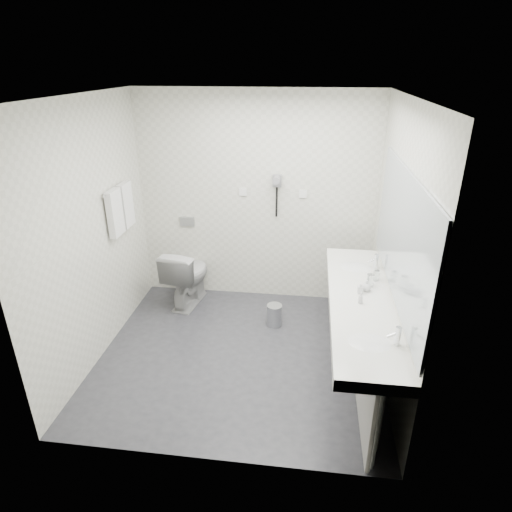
# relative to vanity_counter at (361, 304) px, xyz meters

# --- Properties ---
(floor) EXTENTS (2.80, 2.80, 0.00)m
(floor) POSITION_rel_vanity_counter_xyz_m (-1.12, 0.20, -0.80)
(floor) COLOR #2E2E34
(floor) RESTS_ON ground
(ceiling) EXTENTS (2.80, 2.80, 0.00)m
(ceiling) POSITION_rel_vanity_counter_xyz_m (-1.12, 0.20, 1.70)
(ceiling) COLOR silver
(ceiling) RESTS_ON wall_back
(wall_back) EXTENTS (2.80, 0.00, 2.80)m
(wall_back) POSITION_rel_vanity_counter_xyz_m (-1.12, 1.50, 0.45)
(wall_back) COLOR silver
(wall_back) RESTS_ON floor
(wall_front) EXTENTS (2.80, 0.00, 2.80)m
(wall_front) POSITION_rel_vanity_counter_xyz_m (-1.12, -1.10, 0.45)
(wall_front) COLOR silver
(wall_front) RESTS_ON floor
(wall_left) EXTENTS (0.00, 2.60, 2.60)m
(wall_left) POSITION_rel_vanity_counter_xyz_m (-2.52, 0.20, 0.45)
(wall_left) COLOR silver
(wall_left) RESTS_ON floor
(wall_right) EXTENTS (0.00, 2.60, 2.60)m
(wall_right) POSITION_rel_vanity_counter_xyz_m (0.27, 0.20, 0.45)
(wall_right) COLOR silver
(wall_right) RESTS_ON floor
(vanity_counter) EXTENTS (0.55, 2.20, 0.10)m
(vanity_counter) POSITION_rel_vanity_counter_xyz_m (0.00, 0.00, 0.00)
(vanity_counter) COLOR white
(vanity_counter) RESTS_ON floor
(vanity_panel) EXTENTS (0.03, 2.15, 0.75)m
(vanity_panel) POSITION_rel_vanity_counter_xyz_m (0.02, 0.00, -0.42)
(vanity_panel) COLOR #9B9893
(vanity_panel) RESTS_ON floor
(vanity_post_near) EXTENTS (0.06, 0.06, 0.75)m
(vanity_post_near) POSITION_rel_vanity_counter_xyz_m (0.05, -1.04, -0.42)
(vanity_post_near) COLOR silver
(vanity_post_near) RESTS_ON floor
(vanity_post_far) EXTENTS (0.06, 0.06, 0.75)m
(vanity_post_far) POSITION_rel_vanity_counter_xyz_m (0.05, 1.04, -0.42)
(vanity_post_far) COLOR silver
(vanity_post_far) RESTS_ON floor
(mirror) EXTENTS (0.02, 2.20, 1.05)m
(mirror) POSITION_rel_vanity_counter_xyz_m (0.26, 0.00, 0.65)
(mirror) COLOR #B2BCC6
(mirror) RESTS_ON wall_right
(basin_near) EXTENTS (0.40, 0.31, 0.05)m
(basin_near) POSITION_rel_vanity_counter_xyz_m (0.00, -0.65, 0.04)
(basin_near) COLOR white
(basin_near) RESTS_ON vanity_counter
(basin_far) EXTENTS (0.40, 0.31, 0.05)m
(basin_far) POSITION_rel_vanity_counter_xyz_m (0.00, 0.65, 0.04)
(basin_far) COLOR white
(basin_far) RESTS_ON vanity_counter
(faucet_near) EXTENTS (0.04, 0.04, 0.15)m
(faucet_near) POSITION_rel_vanity_counter_xyz_m (0.19, -0.65, 0.12)
(faucet_near) COLOR silver
(faucet_near) RESTS_ON vanity_counter
(faucet_far) EXTENTS (0.04, 0.04, 0.15)m
(faucet_far) POSITION_rel_vanity_counter_xyz_m (0.19, 0.65, 0.12)
(faucet_far) COLOR silver
(faucet_far) RESTS_ON vanity_counter
(soap_bottle_a) EXTENTS (0.05, 0.05, 0.10)m
(soap_bottle_a) POSITION_rel_vanity_counter_xyz_m (-0.00, 0.11, 0.10)
(soap_bottle_a) COLOR white
(soap_bottle_a) RESTS_ON vanity_counter
(soap_bottle_b) EXTENTS (0.11, 0.11, 0.10)m
(soap_bottle_b) POSITION_rel_vanity_counter_xyz_m (0.06, 0.16, 0.10)
(soap_bottle_b) COLOR white
(soap_bottle_b) RESTS_ON vanity_counter
(soap_bottle_c) EXTENTS (0.05, 0.05, 0.11)m
(soap_bottle_c) POSITION_rel_vanity_counter_xyz_m (-0.02, -0.08, 0.10)
(soap_bottle_c) COLOR white
(soap_bottle_c) RESTS_ON vanity_counter
(glass_left) EXTENTS (0.08, 0.08, 0.12)m
(glass_left) POSITION_rel_vanity_counter_xyz_m (0.10, 0.25, 0.11)
(glass_left) COLOR silver
(glass_left) RESTS_ON vanity_counter
(glass_right) EXTENTS (0.06, 0.06, 0.10)m
(glass_right) POSITION_rel_vanity_counter_xyz_m (0.17, 0.38, 0.10)
(glass_right) COLOR silver
(glass_right) RESTS_ON vanity_counter
(toilet) EXTENTS (0.53, 0.78, 0.74)m
(toilet) POSITION_rel_vanity_counter_xyz_m (-1.92, 1.17, -0.43)
(toilet) COLOR white
(toilet) RESTS_ON floor
(flush_plate) EXTENTS (0.18, 0.02, 0.12)m
(flush_plate) POSITION_rel_vanity_counter_xyz_m (-1.98, 1.49, 0.15)
(flush_plate) COLOR #B2B5BA
(flush_plate) RESTS_ON wall_back
(pedal_bin) EXTENTS (0.19, 0.19, 0.24)m
(pedal_bin) POSITION_rel_vanity_counter_xyz_m (-0.82, 0.79, -0.68)
(pedal_bin) COLOR #B2B5BA
(pedal_bin) RESTS_ON floor
(bin_lid) EXTENTS (0.17, 0.17, 0.02)m
(bin_lid) POSITION_rel_vanity_counter_xyz_m (-0.82, 0.79, -0.55)
(bin_lid) COLOR #B2B5BA
(bin_lid) RESTS_ON pedal_bin
(towel_rail) EXTENTS (0.02, 0.62, 0.02)m
(towel_rail) POSITION_rel_vanity_counter_xyz_m (-2.47, 0.75, 0.75)
(towel_rail) COLOR silver
(towel_rail) RESTS_ON wall_left
(towel_near) EXTENTS (0.07, 0.24, 0.48)m
(towel_near) POSITION_rel_vanity_counter_xyz_m (-2.46, 0.61, 0.53)
(towel_near) COLOR white
(towel_near) RESTS_ON towel_rail
(towel_far) EXTENTS (0.07, 0.24, 0.48)m
(towel_far) POSITION_rel_vanity_counter_xyz_m (-2.46, 0.89, 0.53)
(towel_far) COLOR white
(towel_far) RESTS_ON towel_rail
(dryer_cradle) EXTENTS (0.10, 0.04, 0.14)m
(dryer_cradle) POSITION_rel_vanity_counter_xyz_m (-0.88, 1.47, 0.70)
(dryer_cradle) COLOR gray
(dryer_cradle) RESTS_ON wall_back
(dryer_barrel) EXTENTS (0.08, 0.14, 0.08)m
(dryer_barrel) POSITION_rel_vanity_counter_xyz_m (-0.88, 1.40, 0.73)
(dryer_barrel) COLOR gray
(dryer_barrel) RESTS_ON dryer_cradle
(dryer_cord) EXTENTS (0.02, 0.02, 0.35)m
(dryer_cord) POSITION_rel_vanity_counter_xyz_m (-0.88, 1.46, 0.45)
(dryer_cord) COLOR black
(dryer_cord) RESTS_ON dryer_cradle
(switch_plate_a) EXTENTS (0.09, 0.02, 0.09)m
(switch_plate_a) POSITION_rel_vanity_counter_xyz_m (-1.27, 1.49, 0.55)
(switch_plate_a) COLOR white
(switch_plate_a) RESTS_ON wall_back
(switch_plate_b) EXTENTS (0.09, 0.02, 0.09)m
(switch_plate_b) POSITION_rel_vanity_counter_xyz_m (-0.57, 1.49, 0.55)
(switch_plate_b) COLOR white
(switch_plate_b) RESTS_ON wall_back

